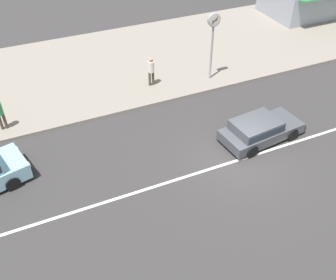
# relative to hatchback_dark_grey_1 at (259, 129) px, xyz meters

# --- Properties ---
(ground_plane) EXTENTS (160.00, 160.00, 0.00)m
(ground_plane) POSITION_rel_hatchback_dark_grey_1_xyz_m (-1.46, -0.91, -0.59)
(ground_plane) COLOR #383535
(lane_centre_stripe) EXTENTS (50.40, 0.14, 0.01)m
(lane_centre_stripe) POSITION_rel_hatchback_dark_grey_1_xyz_m (-1.46, -0.91, -0.59)
(lane_centre_stripe) COLOR silver
(lane_centre_stripe) RESTS_ON ground
(kerb_strip) EXTENTS (68.00, 10.00, 0.15)m
(kerb_strip) POSITION_rel_hatchback_dark_grey_1_xyz_m (-1.46, 9.55, -0.52)
(kerb_strip) COLOR gray
(kerb_strip) RESTS_ON ground
(hatchback_dark_grey_1) EXTENTS (4.12, 2.12, 1.10)m
(hatchback_dark_grey_1) POSITION_rel_hatchback_dark_grey_1_xyz_m (0.00, 0.00, 0.00)
(hatchback_dark_grey_1) COLOR #47494F
(hatchback_dark_grey_1) RESTS_ON ground
(street_clock) EXTENTS (0.70, 0.22, 3.78)m
(street_clock) POSITION_rel_hatchback_dark_grey_1_xyz_m (0.54, 5.70, 2.41)
(street_clock) COLOR #9E9EA3
(street_clock) RESTS_ON kerb_strip
(pedestrian_mid_kerb) EXTENTS (0.34, 0.34, 1.66)m
(pedestrian_mid_kerb) POSITION_rel_hatchback_dark_grey_1_xyz_m (-2.79, 6.33, 0.53)
(pedestrian_mid_kerb) COLOR #4C4238
(pedestrian_mid_kerb) RESTS_ON kerb_strip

